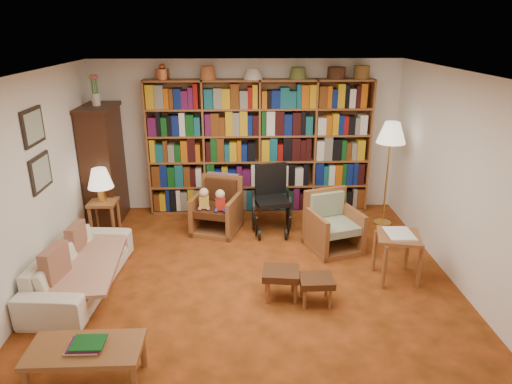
{
  "coord_description": "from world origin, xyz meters",
  "views": [
    {
      "loc": [
        -0.12,
        -4.93,
        2.99
      ],
      "look_at": [
        0.08,
        0.6,
        0.96
      ],
      "focal_mm": 32.0,
      "sensor_mm": 36.0,
      "label": 1
    }
  ],
  "objects_px": {
    "coffee_table": "(85,352)",
    "armchair_sage": "(333,226)",
    "footstool_a": "(281,275)",
    "footstool_b": "(316,282)",
    "wheelchair": "(271,201)",
    "sofa": "(80,267)",
    "side_table_lamp": "(104,210)",
    "armchair_leather": "(217,208)",
    "floor_lamp": "(391,137)",
    "side_table_papers": "(398,243)"
  },
  "relations": [
    {
      "from": "floor_lamp",
      "to": "coffee_table",
      "type": "height_order",
      "value": "floor_lamp"
    },
    {
      "from": "wheelchair",
      "to": "side_table_papers",
      "type": "xyz_separation_m",
      "value": [
        1.45,
        -1.57,
        0.04
      ]
    },
    {
      "from": "footstool_b",
      "to": "coffee_table",
      "type": "xyz_separation_m",
      "value": [
        -2.2,
        -1.16,
        0.07
      ]
    },
    {
      "from": "footstool_b",
      "to": "sofa",
      "type": "bearing_deg",
      "value": 170.96
    },
    {
      "from": "side_table_papers",
      "to": "footstool_b",
      "type": "distance_m",
      "value": 1.2
    },
    {
      "from": "floor_lamp",
      "to": "side_table_papers",
      "type": "distance_m",
      "value": 1.95
    },
    {
      "from": "footstool_b",
      "to": "armchair_sage",
      "type": "bearing_deg",
      "value": 71.94
    },
    {
      "from": "sofa",
      "to": "side_table_papers",
      "type": "bearing_deg",
      "value": -84.76
    },
    {
      "from": "side_table_papers",
      "to": "coffee_table",
      "type": "distance_m",
      "value": 3.67
    },
    {
      "from": "sofa",
      "to": "armchair_sage",
      "type": "distance_m",
      "value": 3.38
    },
    {
      "from": "footstool_a",
      "to": "floor_lamp",
      "type": "bearing_deg",
      "value": 48.41
    },
    {
      "from": "side_table_lamp",
      "to": "footstool_a",
      "type": "xyz_separation_m",
      "value": [
        2.49,
        -1.76,
        -0.12
      ]
    },
    {
      "from": "armchair_sage",
      "to": "footstool_b",
      "type": "relative_size",
      "value": 2.22
    },
    {
      "from": "wheelchair",
      "to": "footstool_b",
      "type": "height_order",
      "value": "wheelchair"
    },
    {
      "from": "footstool_a",
      "to": "coffee_table",
      "type": "height_order",
      "value": "coffee_table"
    },
    {
      "from": "wheelchair",
      "to": "side_table_lamp",
      "type": "bearing_deg",
      "value": -176.14
    },
    {
      "from": "sofa",
      "to": "side_table_papers",
      "type": "distance_m",
      "value": 3.85
    },
    {
      "from": "armchair_leather",
      "to": "floor_lamp",
      "type": "bearing_deg",
      "value": 2.27
    },
    {
      "from": "floor_lamp",
      "to": "armchair_sage",
      "type": "bearing_deg",
      "value": -141.66
    },
    {
      "from": "sofa",
      "to": "wheelchair",
      "type": "relative_size",
      "value": 1.81
    },
    {
      "from": "wheelchair",
      "to": "footstool_b",
      "type": "bearing_deg",
      "value": -79.71
    },
    {
      "from": "armchair_sage",
      "to": "footstool_a",
      "type": "bearing_deg",
      "value": -123.52
    },
    {
      "from": "coffee_table",
      "to": "armchair_sage",
      "type": "bearing_deg",
      "value": 44.04
    },
    {
      "from": "footstool_a",
      "to": "footstool_b",
      "type": "xyz_separation_m",
      "value": [
        0.39,
        -0.13,
        -0.02
      ]
    },
    {
      "from": "wheelchair",
      "to": "coffee_table",
      "type": "height_order",
      "value": "wheelchair"
    },
    {
      "from": "armchair_leather",
      "to": "wheelchair",
      "type": "xyz_separation_m",
      "value": [
        0.84,
        -0.01,
        0.12
      ]
    },
    {
      "from": "footstool_b",
      "to": "wheelchair",
      "type": "bearing_deg",
      "value": 100.29
    },
    {
      "from": "armchair_leather",
      "to": "wheelchair",
      "type": "bearing_deg",
      "value": -0.44
    },
    {
      "from": "floor_lamp",
      "to": "coffee_table",
      "type": "distance_m",
      "value": 5.05
    },
    {
      "from": "footstool_a",
      "to": "wheelchair",
      "type": "bearing_deg",
      "value": 89.6
    },
    {
      "from": "floor_lamp",
      "to": "side_table_papers",
      "type": "relative_size",
      "value": 2.6
    },
    {
      "from": "sofa",
      "to": "armchair_sage",
      "type": "xyz_separation_m",
      "value": [
        3.23,
        0.97,
        0.04
      ]
    },
    {
      "from": "floor_lamp",
      "to": "side_table_papers",
      "type": "bearing_deg",
      "value": -101.89
    },
    {
      "from": "sofa",
      "to": "armchair_leather",
      "type": "height_order",
      "value": "armchair_leather"
    },
    {
      "from": "wheelchair",
      "to": "footstool_a",
      "type": "distance_m",
      "value": 1.94
    },
    {
      "from": "armchair_leather",
      "to": "footstool_b",
      "type": "relative_size",
      "value": 2.21
    },
    {
      "from": "sofa",
      "to": "side_table_papers",
      "type": "relative_size",
      "value": 2.9
    },
    {
      "from": "floor_lamp",
      "to": "side_table_papers",
      "type": "xyz_separation_m",
      "value": [
        -0.35,
        -1.68,
        -0.92
      ]
    },
    {
      "from": "wheelchair",
      "to": "footstool_a",
      "type": "height_order",
      "value": "wheelchair"
    },
    {
      "from": "side_table_lamp",
      "to": "armchair_leather",
      "type": "xyz_separation_m",
      "value": [
        1.66,
        0.18,
        -0.07
      ]
    },
    {
      "from": "footstool_a",
      "to": "footstool_b",
      "type": "height_order",
      "value": "footstool_a"
    },
    {
      "from": "wheelchair",
      "to": "sofa",
      "type": "bearing_deg",
      "value": -145.96
    },
    {
      "from": "footstool_a",
      "to": "footstool_b",
      "type": "distance_m",
      "value": 0.41
    },
    {
      "from": "side_table_papers",
      "to": "floor_lamp",
      "type": "bearing_deg",
      "value": 78.11
    },
    {
      "from": "armchair_leather",
      "to": "side_table_papers",
      "type": "relative_size",
      "value": 1.36
    },
    {
      "from": "armchair_leather",
      "to": "sofa",
      "type": "bearing_deg",
      "value": -133.84
    },
    {
      "from": "sofa",
      "to": "floor_lamp",
      "type": "xyz_separation_m",
      "value": [
        4.2,
        1.73,
        1.15
      ]
    },
    {
      "from": "sofa",
      "to": "side_table_lamp",
      "type": "bearing_deg",
      "value": 8.45
    },
    {
      "from": "side_table_papers",
      "to": "side_table_lamp",
      "type": "bearing_deg",
      "value": 160.42
    },
    {
      "from": "floor_lamp",
      "to": "footstool_b",
      "type": "relative_size",
      "value": 4.23
    }
  ]
}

